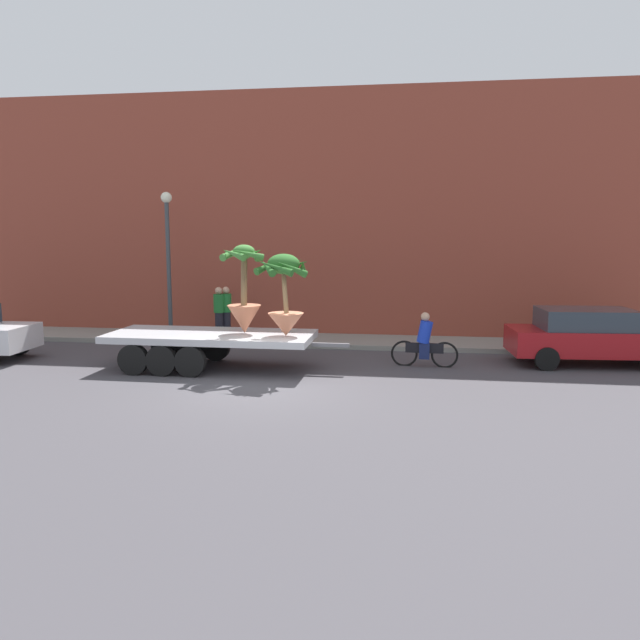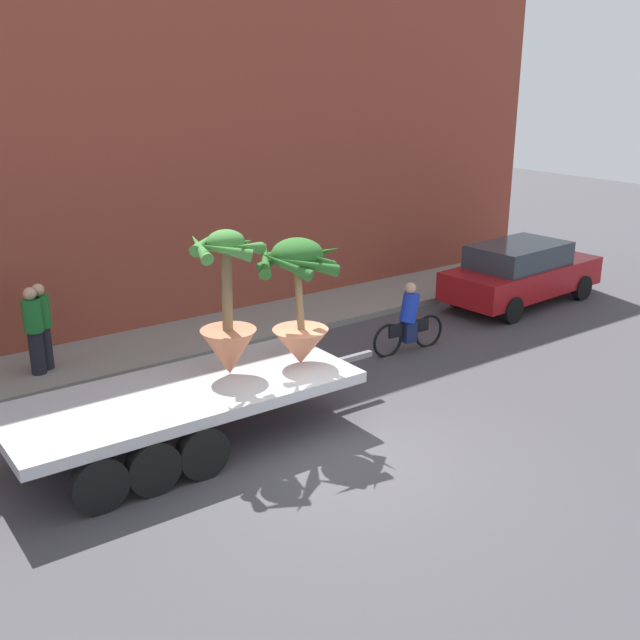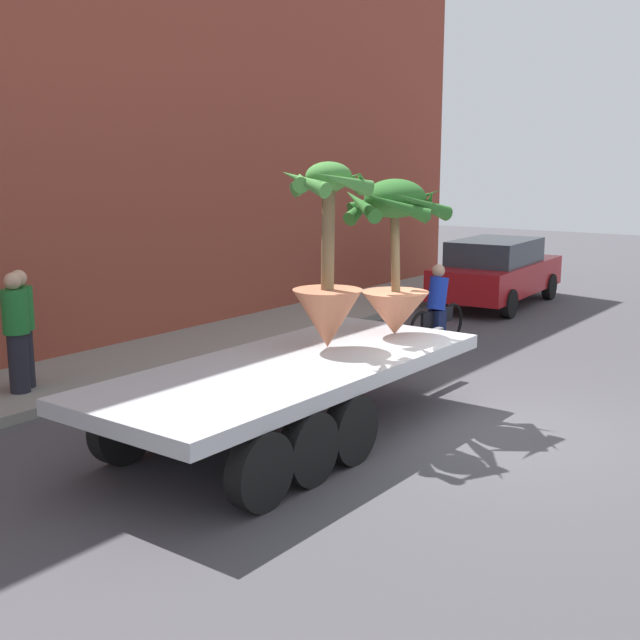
{
  "view_description": "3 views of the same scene",
  "coord_description": "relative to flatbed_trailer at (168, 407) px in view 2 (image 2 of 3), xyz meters",
  "views": [
    {
      "loc": [
        3.52,
        -13.98,
        3.66
      ],
      "look_at": [
        1.18,
        1.84,
        1.39
      ],
      "focal_mm": 34.43,
      "sensor_mm": 36.0,
      "label": 1
    },
    {
      "loc": [
        -6.43,
        -8.25,
        5.72
      ],
      "look_at": [
        1.18,
        2.24,
        1.4
      ],
      "focal_mm": 42.73,
      "sensor_mm": 36.0,
      "label": 2
    },
    {
      "loc": [
        -9.12,
        -4.08,
        3.34
      ],
      "look_at": [
        -0.47,
        2.33,
        1.22
      ],
      "focal_mm": 44.99,
      "sensor_mm": 36.0,
      "label": 3
    }
  ],
  "objects": [
    {
      "name": "parked_car",
      "position": [
        10.58,
        1.98,
        0.07
      ],
      "size": [
        4.62,
        2.08,
        1.58
      ],
      "color": "maroon",
      "rests_on": "ground"
    },
    {
      "name": "flatbed_trailer",
      "position": [
        0.0,
        0.0,
        0.0
      ],
      "size": [
        6.53,
        2.3,
        0.98
      ],
      "color": "#B7BABF",
      "rests_on": "ground"
    },
    {
      "name": "potted_palm_rear",
      "position": [
        1.16,
        0.11,
        1.21
      ],
      "size": [
        1.21,
        1.23,
        2.38
      ],
      "color": "#B26647",
      "rests_on": "flatbed_trailer"
    },
    {
      "name": "pedestrian_far_left",
      "position": [
        -0.61,
        4.23,
        0.29
      ],
      "size": [
        0.36,
        0.36,
        1.71
      ],
      "color": "black",
      "rests_on": "sidewalk"
    },
    {
      "name": "sidewalk",
      "position": [
        2.05,
        4.32,
        -0.68
      ],
      "size": [
        24.0,
        2.2,
        0.15
      ],
      "primitive_type": "cube",
      "color": "gray",
      "rests_on": "ground"
    },
    {
      "name": "cyclist",
      "position": [
        5.99,
        1.09,
        -0.09
      ],
      "size": [
        1.84,
        0.36,
        1.54
      ],
      "color": "black",
      "rests_on": "ground"
    },
    {
      "name": "potted_palm_middle",
      "position": [
        2.34,
        -0.17,
        1.38
      ],
      "size": [
        1.48,
        1.48,
        2.15
      ],
      "color": "#C17251",
      "rests_on": "flatbed_trailer"
    },
    {
      "name": "building_facade",
      "position": [
        2.05,
        6.02,
        3.51
      ],
      "size": [
        24.0,
        1.2,
        8.52
      ],
      "primitive_type": "cube",
      "color": "brown",
      "rests_on": "ground"
    },
    {
      "name": "pedestrian_near_gate",
      "position": [
        -0.81,
        4.05,
        0.29
      ],
      "size": [
        0.36,
        0.36,
        1.71
      ],
      "color": "black",
      "rests_on": "sidewalk"
    },
    {
      "name": "ground_plane",
      "position": [
        2.05,
        -1.78,
        -0.75
      ],
      "size": [
        60.0,
        60.0,
        0.0
      ],
      "primitive_type": "plane",
      "color": "#423F44"
    }
  ]
}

